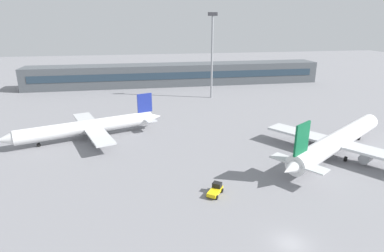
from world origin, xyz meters
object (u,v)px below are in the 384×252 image
at_px(airplane_near, 339,140).
at_px(floodlight_tower_west, 212,51).
at_px(airplane_mid, 87,127).
at_px(baggage_tug_yellow, 216,190).

xyz_separation_m(airplane_near, floodlight_tower_west, (-13.91, 55.55, 13.56)).
xyz_separation_m(airplane_mid, baggage_tug_yellow, (23.65, -30.47, -2.07)).
relative_size(airplane_near, airplane_mid, 1.03).
bearing_deg(airplane_near, floodlight_tower_west, 104.06).
xyz_separation_m(airplane_near, airplane_mid, (-52.99, 19.34, -0.40)).
relative_size(airplane_mid, baggage_tug_yellow, 9.69).
distance_m(airplane_near, floodlight_tower_west, 58.85).
height_order(baggage_tug_yellow, floodlight_tower_west, floodlight_tower_west).
height_order(airplane_near, floodlight_tower_west, floodlight_tower_west).
relative_size(airplane_mid, floodlight_tower_west, 1.25).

